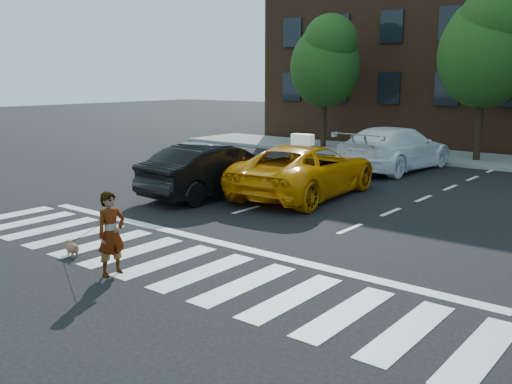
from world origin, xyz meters
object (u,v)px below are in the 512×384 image
(tree_left, at_px, (326,58))
(black_sedan, at_px, (215,170))
(white_suv, at_px, (395,148))
(tree_mid, at_px, (486,44))
(dog, at_px, (71,247))
(woman, at_px, (111,234))
(taxi, at_px, (306,170))

(tree_left, height_order, black_sedan, tree_left)
(black_sedan, relative_size, white_suv, 0.84)
(tree_left, height_order, tree_mid, tree_mid)
(black_sedan, xyz_separation_m, dog, (1.74, -6.19, -0.63))
(tree_mid, height_order, woman, tree_mid)
(taxi, bearing_deg, tree_mid, -105.84)
(taxi, distance_m, dog, 7.94)
(white_suv, xyz_separation_m, dog, (-0.39, -14.13, -0.67))
(dog, bearing_deg, tree_mid, 94.98)
(black_sedan, distance_m, white_suv, 8.22)
(tree_mid, xyz_separation_m, dog, (-2.32, -17.91, -4.68))
(white_suv, distance_m, dog, 14.15)
(taxi, xyz_separation_m, white_suv, (0.00, 6.22, 0.06))
(taxi, relative_size, dog, 10.88)
(tree_mid, distance_m, dog, 18.65)
(tree_mid, distance_m, taxi, 10.96)
(tree_left, xyz_separation_m, white_suv, (5.57, -3.78, -3.60))
(tree_left, bearing_deg, taxi, -60.89)
(taxi, relative_size, black_sedan, 1.16)
(tree_left, distance_m, taxi, 12.01)
(black_sedan, height_order, dog, black_sedan)
(tree_mid, distance_m, woman, 18.57)
(woman, bearing_deg, taxi, 12.93)
(tree_mid, distance_m, white_suv, 5.84)
(tree_left, relative_size, white_suv, 1.12)
(dog, bearing_deg, tree_left, 118.50)
(taxi, bearing_deg, woman, 93.46)
(tree_left, distance_m, black_sedan, 12.75)
(tree_left, relative_size, black_sedan, 1.34)
(tree_mid, relative_size, woman, 4.61)
(tree_left, height_order, dog, tree_left)
(tree_left, distance_m, white_suv, 7.63)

